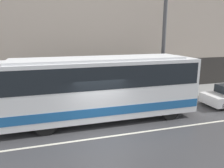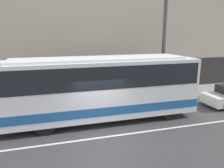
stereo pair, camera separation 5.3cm
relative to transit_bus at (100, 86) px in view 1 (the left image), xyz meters
The scene contains 6 objects.
ground_plane 2.88m from the transit_bus, 98.13° to the right, with size 60.00×60.00×0.00m, color #38383A.
sidewalk 3.95m from the transit_bus, 94.97° to the left, with size 60.00×3.16×0.16m.
building_facade 6.01m from the transit_bus, 93.33° to the left, with size 60.00×0.35×10.28m.
lane_stripe 2.88m from the transit_bus, 98.13° to the right, with size 54.00×0.14×0.01m.
transit_bus is the anchor object (origin of this frame).
utility_pole_near 5.95m from the transit_bus, 25.70° to the left, with size 0.26×0.26×7.31m.
Camera 1 is at (-2.34, -8.97, 4.71)m, focal length 35.00 mm.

